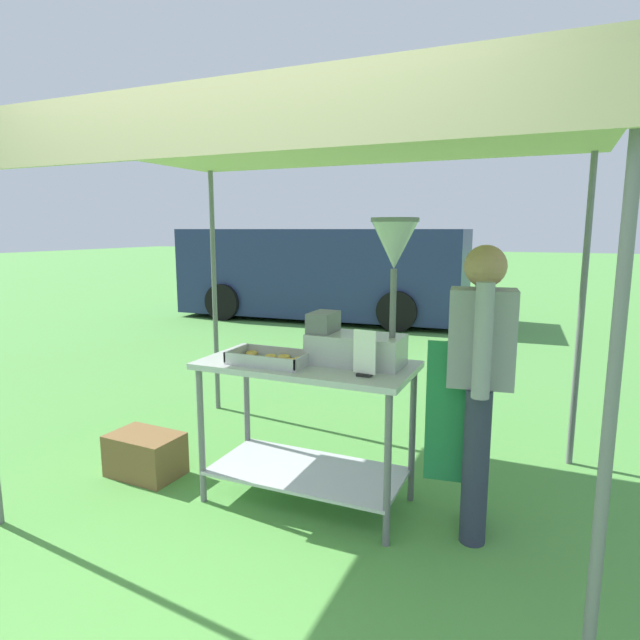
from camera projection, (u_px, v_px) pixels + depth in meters
ground_plane at (454, 345)px, 7.88m from camera, size 70.00×70.00×0.00m
stall_canopy at (313, 144)px, 3.09m from camera, size 3.25×2.42×2.25m
donut_cart at (307, 404)px, 3.26m from camera, size 1.29×0.64×0.90m
donut_tray at (272, 359)px, 3.20m from camera, size 0.47×0.28×0.07m
donut_fryer at (367, 310)px, 3.09m from camera, size 0.63×0.28×0.86m
menu_sign at (364, 357)px, 2.89m from camera, size 0.13×0.05×0.26m
vendor at (478, 377)px, 2.87m from camera, size 0.46×0.54×1.61m
supply_crate at (145, 455)px, 3.70m from camera, size 0.51×0.35×0.29m
van_navy at (322, 272)px, 10.25m from camera, size 5.44×2.34×1.69m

